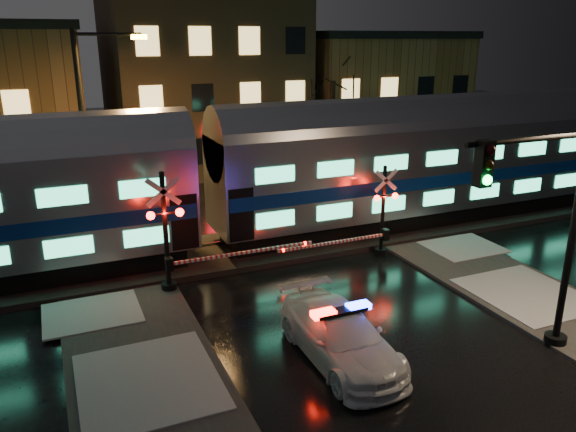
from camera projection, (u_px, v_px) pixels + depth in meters
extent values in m
plane|color=black|center=(321.00, 295.00, 19.65)|extent=(120.00, 120.00, 0.00)
cube|color=black|center=(268.00, 245.00, 23.98)|extent=(90.00, 4.20, 0.24)
cube|color=brown|center=(201.00, 81.00, 38.31)|extent=(12.00, 11.00, 11.50)
cube|color=brown|center=(368.00, 96.00, 43.25)|extent=(12.00, 10.00, 8.50)
cube|color=black|center=(461.00, 206.00, 27.69)|extent=(24.00, 2.40, 0.80)
cube|color=#B7BAC1|center=(465.00, 161.00, 26.99)|extent=(25.00, 3.05, 3.80)
cube|color=navy|center=(464.00, 169.00, 27.11)|extent=(24.75, 3.09, 0.55)
cube|color=#3AE0A0|center=(485.00, 192.00, 25.98)|extent=(21.00, 0.05, 0.62)
cube|color=#3AE0A0|center=(490.00, 153.00, 25.43)|extent=(21.00, 0.05, 0.62)
cylinder|color=#B7BAC1|center=(469.00, 125.00, 26.47)|extent=(25.00, 3.05, 3.05)
imported|color=white|center=(340.00, 336.00, 15.55)|extent=(2.02, 4.97, 1.44)
cube|color=black|center=(341.00, 311.00, 15.32)|extent=(1.50, 0.39, 0.10)
cube|color=#FF0C05|center=(323.00, 314.00, 15.10)|extent=(0.66, 0.34, 0.17)
cube|color=#1426FF|center=(358.00, 306.00, 15.51)|extent=(0.66, 0.34, 0.17)
cylinder|color=black|center=(381.00, 252.00, 23.20)|extent=(0.47, 0.47, 0.28)
cylinder|color=black|center=(383.00, 212.00, 22.67)|extent=(0.15, 0.15, 3.78)
sphere|color=#FF0C05|center=(377.00, 198.00, 22.15)|extent=(0.25, 0.25, 0.25)
sphere|color=#FF0C05|center=(395.00, 196.00, 22.47)|extent=(0.25, 0.25, 0.25)
cube|color=white|center=(333.00, 242.00, 21.83)|extent=(4.73, 0.10, 0.10)
cube|color=black|center=(385.00, 234.00, 22.73)|extent=(0.25, 0.30, 0.45)
cylinder|color=black|center=(169.00, 287.00, 19.88)|extent=(0.54, 0.54, 0.33)
cylinder|color=black|center=(166.00, 234.00, 19.27)|extent=(0.17, 0.17, 4.36)
sphere|color=#FF0C05|center=(151.00, 216.00, 18.69)|extent=(0.28, 0.28, 0.28)
sphere|color=#FF0C05|center=(180.00, 212.00, 19.06)|extent=(0.28, 0.28, 0.28)
cube|color=white|center=(244.00, 253.00, 20.39)|extent=(5.45, 0.10, 0.10)
cube|color=black|center=(169.00, 264.00, 19.36)|extent=(0.25, 0.30, 0.45)
cylinder|color=black|center=(555.00, 340.00, 16.40)|extent=(0.62, 0.62, 0.33)
cylinder|color=black|center=(572.00, 239.00, 15.44)|extent=(0.20, 0.20, 6.67)
cylinder|color=black|center=(531.00, 139.00, 13.80)|extent=(4.00, 0.13, 0.13)
cube|color=black|center=(484.00, 164.00, 13.21)|extent=(0.36, 0.31, 1.11)
sphere|color=#0CFF3F|center=(487.00, 180.00, 13.18)|extent=(0.24, 0.24, 0.24)
cylinder|color=black|center=(85.00, 140.00, 23.61)|extent=(0.22, 0.22, 8.96)
cylinder|color=black|center=(108.00, 34.00, 22.82)|extent=(2.69, 0.13, 0.13)
cube|color=orange|center=(139.00, 37.00, 23.32)|extent=(0.62, 0.31, 0.20)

